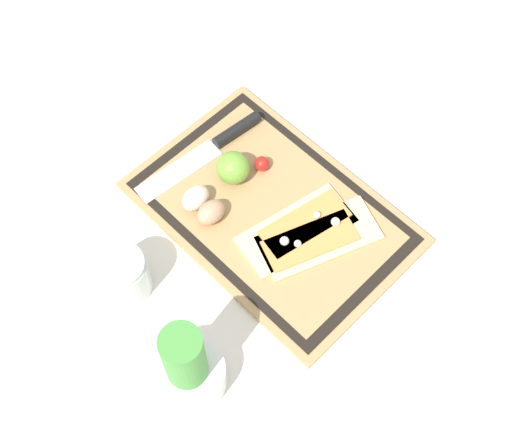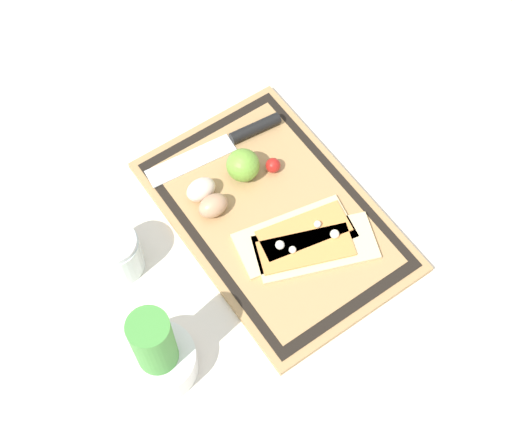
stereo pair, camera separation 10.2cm
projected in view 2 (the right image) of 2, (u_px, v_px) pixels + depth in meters
ground_plane at (274, 217)px, 1.26m from camera, size 6.00×6.00×0.00m
cutting_board at (274, 215)px, 1.25m from camera, size 0.48×0.32×0.02m
pizza_slice_near at (314, 247)px, 1.21m from camera, size 0.16×0.22×0.02m
pizza_slice_far at (298, 235)px, 1.22m from camera, size 0.13×0.22×0.02m
knife at (236, 138)px, 1.31m from camera, size 0.06×0.27×0.02m
egg_brown at (213, 206)px, 1.23m from camera, size 0.04×0.05×0.04m
egg_pink at (201, 190)px, 1.24m from camera, size 0.04×0.05×0.04m
lime at (241, 166)px, 1.26m from camera, size 0.06×0.06×0.06m
cherry_tomato_red at (273, 165)px, 1.28m from camera, size 0.03×0.03×0.03m
herb_pot at (158, 354)px, 1.07m from camera, size 0.11×0.11×0.19m
sauce_jar at (118, 255)px, 1.18m from camera, size 0.08×0.08×0.09m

